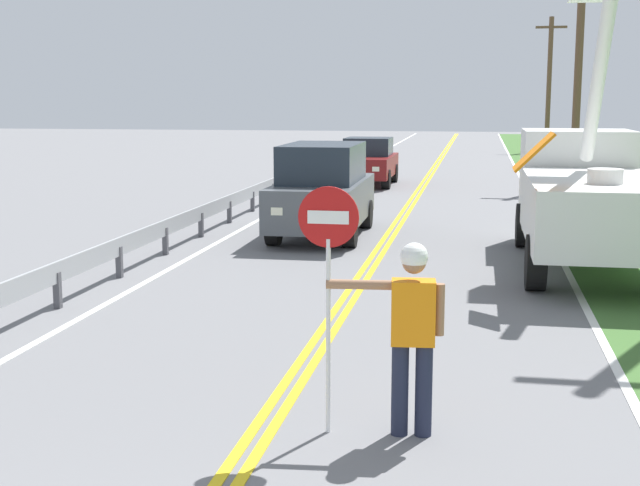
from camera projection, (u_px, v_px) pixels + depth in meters
The scene contains 12 objects.
centerline_yellow_left at pixel (399, 216), 23.06m from camera, with size 0.11×110.00×0.01m, color yellow.
centerline_yellow_right at pixel (406, 216), 23.03m from camera, with size 0.11×110.00×0.01m, color yellow.
edge_line_right at pixel (542, 220), 22.41m from camera, with size 0.12×110.00×0.01m, color silver.
edge_line_left at pixel (271, 213), 23.68m from camera, with size 0.12×110.00×0.01m, color silver.
flagger_worker at pixel (412, 326), 7.94m from camera, with size 1.08×0.28×1.83m.
stop_sign_paddle at pixel (328, 254), 7.90m from camera, with size 0.56×0.04×2.33m.
utility_bucket_truck at pixel (586, 189), 16.25m from camera, with size 2.68×6.82×5.69m.
oncoming_suv_nearest at pixel (323, 190), 19.61m from camera, with size 1.95×4.62×2.10m.
oncoming_sedan_second at pixel (368, 162), 31.28m from camera, with size 1.94×4.12×1.70m.
utility_pole_mid at pixel (579, 57), 30.60m from camera, with size 1.80×0.28×8.73m.
utility_pole_far at pixel (549, 81), 51.12m from camera, with size 1.80×0.28×7.81m.
guardrail_left_shoulder at pixel (216, 208), 20.66m from camera, with size 0.10×32.00×0.71m.
Camera 1 is at (1.94, -2.87, 3.12)m, focal length 48.60 mm.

